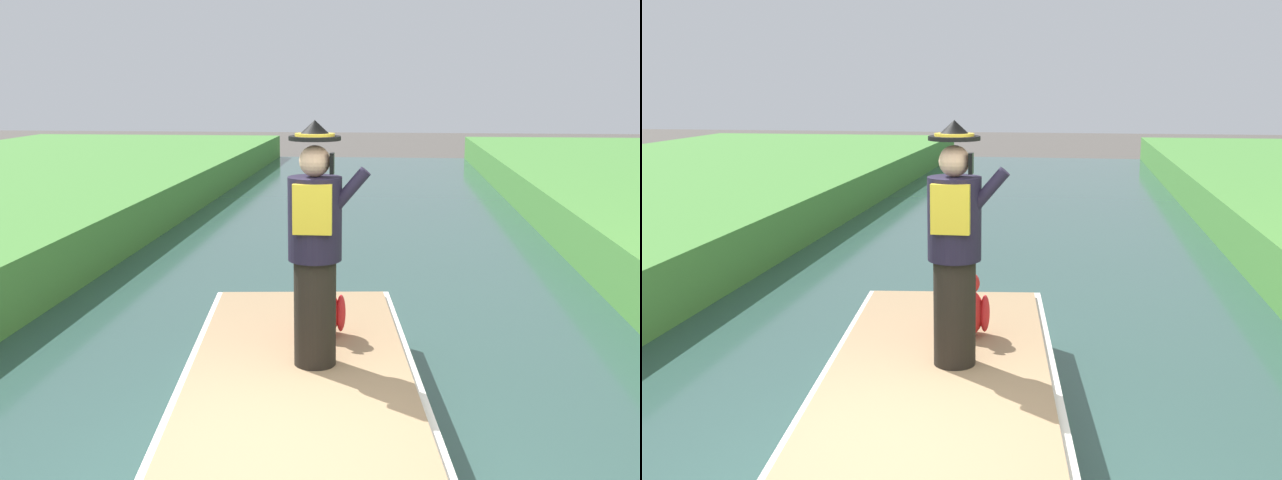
{
  "view_description": "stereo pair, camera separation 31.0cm",
  "coord_description": "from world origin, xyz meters",
  "views": [
    {
      "loc": [
        0.65,
        -4.0,
        2.82
      ],
      "look_at": [
        0.13,
        1.69,
        1.61
      ],
      "focal_mm": 41.76,
      "sensor_mm": 36.0,
      "label": 1
    },
    {
      "loc": [
        0.96,
        -3.96,
        2.82
      ],
      "look_at": [
        0.13,
        1.69,
        1.61
      ],
      "focal_mm": 41.76,
      "sensor_mm": 36.0,
      "label": 2
    }
  ],
  "objects": [
    {
      "name": "boat",
      "position": [
        0.0,
        1.43,
        0.4
      ],
      "size": [
        2.23,
        4.36,
        0.61
      ],
      "color": "silver",
      "rests_on": "canal_water"
    },
    {
      "name": "person_pirate",
      "position": [
        0.13,
        1.36,
        1.64
      ],
      "size": [
        0.61,
        0.42,
        1.85
      ],
      "rotation": [
        0.0,
        0.0,
        0.13
      ],
      "color": "black",
      "rests_on": "boat"
    },
    {
      "name": "parrot_plush",
      "position": [
        0.14,
        2.02,
        0.95
      ],
      "size": [
        0.36,
        0.35,
        0.57
      ],
      "color": "red",
      "rests_on": "boat"
    }
  ]
}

